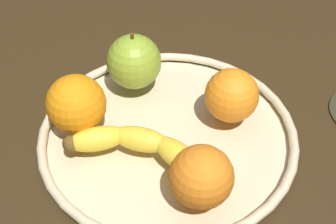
{
  "coord_description": "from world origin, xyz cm",
  "views": [
    {
      "loc": [
        -23.04,
        33.85,
        44.16
      ],
      "look_at": [
        0.0,
        0.0,
        4.8
      ],
      "focal_mm": 48.19,
      "sensor_mm": 36.0,
      "label": 1
    }
  ],
  "objects_px": {
    "orange_back_left": "(76,104)",
    "banana": "(135,144)",
    "apple": "(134,62)",
    "orange_center": "(232,95)",
    "fruit_bowl": "(168,133)",
    "orange_front_left": "(201,177)"
  },
  "relations": [
    {
      "from": "orange_back_left",
      "to": "banana",
      "type": "bearing_deg",
      "value": -177.93
    },
    {
      "from": "orange_back_left",
      "to": "apple",
      "type": "bearing_deg",
      "value": -93.83
    },
    {
      "from": "apple",
      "to": "orange_center",
      "type": "relative_size",
      "value": 1.2
    },
    {
      "from": "fruit_bowl",
      "to": "orange_front_left",
      "type": "height_order",
      "value": "orange_front_left"
    },
    {
      "from": "banana",
      "to": "orange_front_left",
      "type": "distance_m",
      "value": 0.1
    },
    {
      "from": "orange_front_left",
      "to": "orange_back_left",
      "type": "xyz_separation_m",
      "value": [
        0.19,
        -0.01,
        0.0
      ]
    },
    {
      "from": "banana",
      "to": "apple",
      "type": "xyz_separation_m",
      "value": [
        0.08,
        -0.11,
        0.02
      ]
    },
    {
      "from": "orange_front_left",
      "to": "banana",
      "type": "bearing_deg",
      "value": -6.52
    },
    {
      "from": "fruit_bowl",
      "to": "orange_center",
      "type": "bearing_deg",
      "value": -128.65
    },
    {
      "from": "orange_front_left",
      "to": "orange_back_left",
      "type": "bearing_deg",
      "value": -2.47
    },
    {
      "from": "orange_center",
      "to": "apple",
      "type": "bearing_deg",
      "value": 6.91
    },
    {
      "from": "fruit_bowl",
      "to": "orange_center",
      "type": "distance_m",
      "value": 0.1
    },
    {
      "from": "orange_front_left",
      "to": "orange_back_left",
      "type": "distance_m",
      "value": 0.19
    },
    {
      "from": "orange_center",
      "to": "orange_front_left",
      "type": "relative_size",
      "value": 0.99
    },
    {
      "from": "orange_center",
      "to": "orange_back_left",
      "type": "relative_size",
      "value": 0.93
    },
    {
      "from": "apple",
      "to": "banana",
      "type": "bearing_deg",
      "value": 127.58
    },
    {
      "from": "orange_front_left",
      "to": "orange_center",
      "type": "bearing_deg",
      "value": -75.0
    },
    {
      "from": "fruit_bowl",
      "to": "orange_back_left",
      "type": "distance_m",
      "value": 0.12
    },
    {
      "from": "apple",
      "to": "orange_front_left",
      "type": "relative_size",
      "value": 1.19
    },
    {
      "from": "apple",
      "to": "fruit_bowl",
      "type": "bearing_deg",
      "value": 151.45
    },
    {
      "from": "apple",
      "to": "orange_back_left",
      "type": "relative_size",
      "value": 1.12
    },
    {
      "from": "apple",
      "to": "orange_center",
      "type": "xyz_separation_m",
      "value": [
        -0.15,
        -0.02,
        -0.0
      ]
    }
  ]
}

